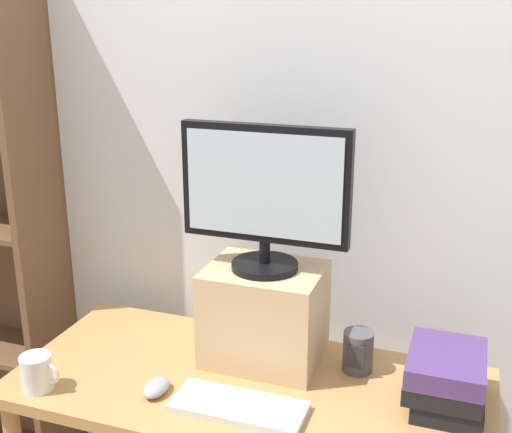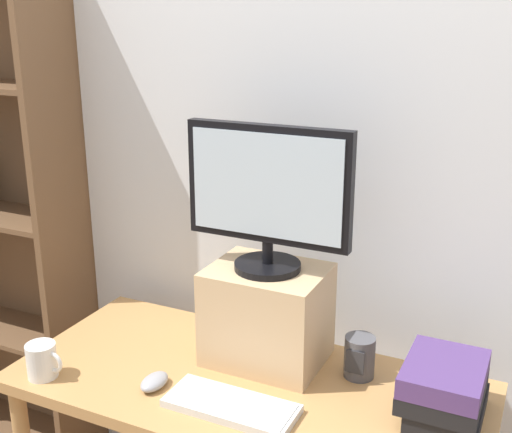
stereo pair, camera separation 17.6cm
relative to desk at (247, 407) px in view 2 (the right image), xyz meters
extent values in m
cube|color=silver|center=(0.00, 0.45, 0.64)|extent=(7.00, 0.08, 2.60)
cube|color=#B7844C|center=(0.00, 0.00, 0.07)|extent=(1.37, 0.63, 0.04)
cylinder|color=#B7844C|center=(-0.64, 0.26, -0.31)|extent=(0.05, 0.05, 0.72)
cube|color=brown|center=(-0.89, 0.27, 0.34)|extent=(0.03, 0.28, 2.01)
cube|color=brown|center=(-1.26, 0.41, 0.34)|extent=(0.76, 0.01, 2.01)
cube|color=brown|center=(-1.26, 0.27, -0.65)|extent=(0.70, 0.27, 0.02)
cube|color=brown|center=(-1.26, 0.27, -0.15)|extent=(0.70, 0.27, 0.02)
cube|color=tan|center=(0.00, 0.14, 0.24)|extent=(0.34, 0.27, 0.30)
cylinder|color=black|center=(0.00, 0.14, 0.40)|extent=(0.20, 0.20, 0.02)
cylinder|color=black|center=(0.00, 0.14, 0.44)|extent=(0.03, 0.03, 0.07)
cube|color=black|center=(0.00, 0.14, 0.64)|extent=(0.50, 0.04, 0.34)
cube|color=silver|center=(0.00, 0.12, 0.64)|extent=(0.46, 0.00, 0.30)
cube|color=silver|center=(0.02, -0.14, 0.10)|extent=(0.36, 0.15, 0.02)
cube|color=white|center=(0.02, -0.14, 0.11)|extent=(0.34, 0.13, 0.00)
ellipsoid|color=#99999E|center=(-0.22, -0.14, 0.11)|extent=(0.06, 0.10, 0.04)
cube|color=black|center=(0.55, 0.07, 0.11)|extent=(0.18, 0.25, 0.05)
cube|color=black|center=(0.54, 0.07, 0.16)|extent=(0.20, 0.26, 0.05)
cube|color=#4C336B|center=(0.54, 0.07, 0.22)|extent=(0.20, 0.26, 0.06)
cylinder|color=white|center=(-0.55, -0.23, 0.14)|extent=(0.09, 0.09, 0.10)
torus|color=white|center=(-0.51, -0.23, 0.15)|extent=(0.07, 0.01, 0.07)
cylinder|color=#4C4C51|center=(0.28, 0.17, 0.15)|extent=(0.09, 0.09, 0.13)
cube|color=#2D2D30|center=(0.28, 0.12, 0.16)|extent=(0.05, 0.00, 0.07)
camera|label=1|loc=(0.56, -1.52, 1.11)|focal=45.00mm
camera|label=2|loc=(0.72, -1.46, 1.11)|focal=45.00mm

